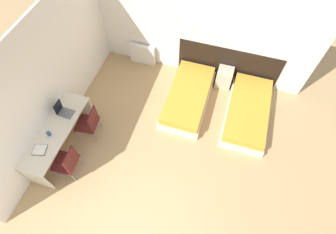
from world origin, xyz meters
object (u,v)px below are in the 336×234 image
bed_near_door (248,112)px  nightstand (224,77)px  chair_near_laptop (89,123)px  bed_near_window (188,97)px  laptop (63,111)px  chair_near_notebook (67,162)px

bed_near_door → nightstand: size_ratio=3.85×
chair_near_laptop → bed_near_window: bearing=32.6°
bed_near_window → bed_near_door: 1.47m
bed_near_window → laptop: laptop is taller
bed_near_door → nightstand: nightstand is taller
chair_near_laptop → chair_near_notebook: 0.97m
bed_near_window → nightstand: 1.11m
bed_near_window → laptop: size_ratio=6.13×
bed_near_window → laptop: (-2.34, -1.60, 0.61)m
bed_near_door → nightstand: 1.11m
chair_near_laptop → laptop: bearing=179.0°
bed_near_window → chair_near_notebook: bearing=-126.4°
nightstand → chair_near_laptop: bearing=-137.5°
bed_near_window → chair_near_laptop: (-1.85, -1.54, 0.29)m
bed_near_window → bed_near_door: size_ratio=1.00×
bed_near_window → bed_near_door: bearing=0.0°
nightstand → bed_near_door: bearing=-48.5°
chair_near_laptop → chair_near_notebook: (0.00, -0.97, 0.00)m
bed_near_window → nightstand: size_ratio=3.85×
nightstand → chair_near_notebook: (-2.59, -3.34, 0.22)m
chair_near_laptop → laptop: laptop is taller
chair_near_notebook → laptop: size_ratio=2.70×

